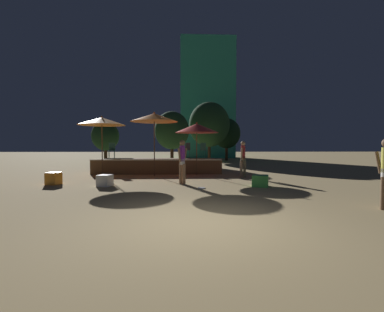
{
  "coord_description": "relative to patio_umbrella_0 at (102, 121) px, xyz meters",
  "views": [
    {
      "loc": [
        -0.39,
        -5.06,
        1.55
      ],
      "look_at": [
        0.0,
        4.91,
        1.15
      ],
      "focal_mm": 24.0,
      "sensor_mm": 36.0,
      "label": 1
    }
  ],
  "objects": [
    {
      "name": "ground_plane",
      "position": [
        4.52,
        -8.37,
        -2.8
      ],
      "size": [
        120.0,
        120.0,
        0.0
      ],
      "primitive_type": "plane",
      "color": "tan"
    },
    {
      "name": "wooden_deck",
      "position": [
        2.78,
        1.76,
        -2.43
      ],
      "size": [
        7.04,
        2.93,
        0.83
      ],
      "color": "brown",
      "rests_on": "ground"
    },
    {
      "name": "patio_umbrella_0",
      "position": [
        0.0,
        0.0,
        0.0
      ],
      "size": [
        2.39,
        2.39,
        3.08
      ],
      "color": "brown",
      "rests_on": "ground"
    },
    {
      "name": "patio_umbrella_1",
      "position": [
        4.91,
        0.08,
        -0.34
      ],
      "size": [
        2.29,
        2.29,
        2.79
      ],
      "color": "brown",
      "rests_on": "ground"
    },
    {
      "name": "patio_umbrella_2",
      "position": [
        2.73,
        -0.33,
        0.16
      ],
      "size": [
        2.38,
        2.38,
        3.26
      ],
      "color": "brown",
      "rests_on": "ground"
    },
    {
      "name": "cube_seat_0",
      "position": [
        1.18,
        -3.57,
        -2.59
      ],
      "size": [
        0.58,
        0.58,
        0.43
      ],
      "rotation": [
        0.0,
        0.0,
        -0.26
      ],
      "color": "white",
      "rests_on": "ground"
    },
    {
      "name": "cube_seat_1",
      "position": [
        7.1,
        -3.86,
        -2.59
      ],
      "size": [
        0.75,
        0.75,
        0.43
      ],
      "rotation": [
        0.0,
        0.0,
        -0.36
      ],
      "color": "#4CC651",
      "rests_on": "ground"
    },
    {
      "name": "cube_seat_2",
      "position": [
        -0.99,
        -3.06,
        -2.56
      ],
      "size": [
        0.55,
        0.55,
        0.49
      ],
      "rotation": [
        0.0,
        0.0,
        -0.24
      ],
      "color": "orange",
      "rests_on": "ground"
    },
    {
      "name": "person_0",
      "position": [
        7.13,
        -0.94,
        -1.83
      ],
      "size": [
        0.35,
        0.46,
        1.78
      ],
      "rotation": [
        0.0,
        0.0,
        5.69
      ],
      "color": "tan",
      "rests_on": "ground"
    },
    {
      "name": "person_2",
      "position": [
        4.14,
        -3.13,
        -1.83
      ],
      "size": [
        0.42,
        0.46,
        1.78
      ],
      "rotation": [
        0.0,
        0.0,
        5.57
      ],
      "color": "#997051",
      "rests_on": "ground"
    },
    {
      "name": "bistro_chair_0",
      "position": [
        4.43,
        1.98,
        -1.43
      ],
      "size": [
        0.48,
        0.48,
        0.9
      ],
      "rotation": [
        0.0,
        0.0,
        5.58
      ],
      "color": "#2D3338",
      "rests_on": "wooden_deck"
    },
    {
      "name": "bistro_chair_1",
      "position": [
        5.43,
        1.81,
        -1.43
      ],
      "size": [
        0.47,
        0.47,
        0.9
      ],
      "rotation": [
        0.0,
        0.0,
        2.6
      ],
      "color": "#1E4C47",
      "rests_on": "wooden_deck"
    },
    {
      "name": "bistro_chair_2",
      "position": [
        0.05,
        1.67,
        -1.43
      ],
      "size": [
        0.41,
        0.41,
        0.9
      ],
      "rotation": [
        0.0,
        0.0,
        0.16
      ],
      "color": "#1E4C47",
      "rests_on": "wooden_deck"
    },
    {
      "name": "frisbee_disc",
      "position": [
        4.84,
        -4.23,
        -2.79
      ],
      "size": [
        0.27,
        0.27,
        0.03
      ],
      "color": "white",
      "rests_on": "ground"
    },
    {
      "name": "background_tree_0",
      "position": [
        -2.21,
        8.08,
        -0.46
      ],
      "size": [
        2.22,
        2.22,
        3.58
      ],
      "color": "#3D2B1C",
      "rests_on": "ground"
    },
    {
      "name": "background_tree_1",
      "position": [
        6.75,
        11.16,
        0.77
      ],
      "size": [
        3.9,
        3.9,
        5.73
      ],
      "color": "#3D2B1C",
      "rests_on": "ground"
    },
    {
      "name": "background_tree_2",
      "position": [
        8.79,
        13.17,
        0.02
      ],
      "size": [
        2.84,
        2.84,
        4.4
      ],
      "color": "#3D2B1C",
      "rests_on": "ground"
    },
    {
      "name": "background_tree_3",
      "position": [
        3.28,
        8.35,
        0.03
      ],
      "size": [
        2.92,
        2.92,
        4.44
      ],
      "color": "#3D2B1C",
      "rests_on": "ground"
    },
    {
      "name": "distant_building",
      "position": [
        7.39,
        20.09,
        4.73
      ],
      "size": [
        6.83,
        3.98,
        15.06
      ],
      "color": "teal",
      "rests_on": "ground"
    }
  ]
}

